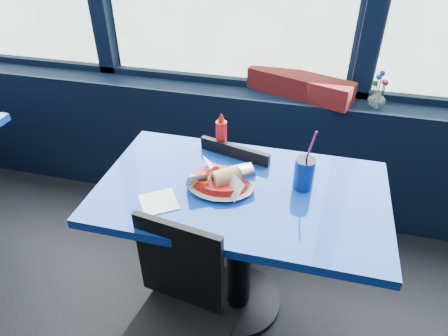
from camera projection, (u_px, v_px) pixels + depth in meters
The scene contains 10 objects.
window_sill at pixel (223, 145), 2.62m from camera, with size 5.00×0.26×0.80m, color black.
near_table at pixel (240, 221), 1.77m from camera, with size 1.20×0.70×0.75m.
chair_near_front at pixel (177, 312), 1.50m from camera, with size 0.42×0.42×0.82m.
chair_near_back at pixel (233, 191), 2.11m from camera, with size 0.45×0.45×0.81m.
planter_box at pixel (300, 85), 2.27m from camera, with size 0.61×0.15×0.12m, color maroon.
flower_vase at pixel (377, 96), 2.14m from camera, with size 0.12×0.13×0.20m.
food_basket at pixel (222, 180), 1.66m from camera, with size 0.29×0.29×0.09m.
ketchup_bottle at pixel (221, 134), 1.87m from camera, with size 0.05×0.05×0.20m.
soda_cup at pixel (304, 173), 1.64m from camera, with size 0.09×0.09×0.29m.
napkin at pixel (159, 202), 1.59m from camera, with size 0.14×0.14×0.00m, color white.
Camera 1 is at (0.55, 0.71, 1.78)m, focal length 32.00 mm.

